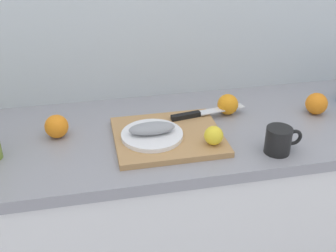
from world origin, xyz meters
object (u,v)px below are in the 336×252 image
white_plate (152,135)px  lemon_0 (214,135)px  coffee_mug_1 (279,140)px  fish_fillet (152,128)px  cutting_board (168,136)px  chef_knife (199,113)px  orange_0 (316,104)px

white_plate → lemon_0: (0.19, -0.08, 0.02)m
white_plate → coffee_mug_1: 0.41m
fish_fillet → coffee_mug_1: 0.41m
cutting_board → fish_fillet: fish_fillet is taller
coffee_mug_1 → lemon_0: bearing=163.3°
fish_fillet → lemon_0: bearing=-24.3°
white_plate → chef_knife: size_ratio=0.71×
cutting_board → coffee_mug_1: coffee_mug_1 is taller
lemon_0 → fish_fillet: bearing=155.7°
fish_fillet → coffee_mug_1: size_ratio=1.26×
cutting_board → lemon_0: (0.13, -0.09, 0.04)m
white_plate → fish_fillet: (0.00, 0.00, 0.03)m
white_plate → lemon_0: 0.21m
chef_knife → coffee_mug_1: size_ratio=2.36×
white_plate → orange_0: (0.64, 0.08, 0.01)m
coffee_mug_1 → orange_0: size_ratio=1.50×
white_plate → coffee_mug_1: (0.38, -0.14, 0.02)m
fish_fillet → coffee_mug_1: coffee_mug_1 is taller
white_plate → chef_knife: 0.23m
white_plate → fish_fillet: bearing=0.0°
fish_fillet → chef_knife: size_ratio=0.53×
cutting_board → fish_fillet: bearing=-169.9°
cutting_board → coffee_mug_1: bearing=-25.1°
chef_knife → lemon_0: 0.20m
fish_fillet → chef_knife: bearing=31.1°
lemon_0 → orange_0: size_ratio=0.76×
cutting_board → chef_knife: size_ratio=1.24×
cutting_board → fish_fillet: 0.07m
fish_fillet → orange_0: bearing=7.3°
cutting_board → fish_fillet: (-0.06, -0.01, 0.04)m
orange_0 → lemon_0: bearing=-160.0°
fish_fillet → chef_knife: fish_fillet is taller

